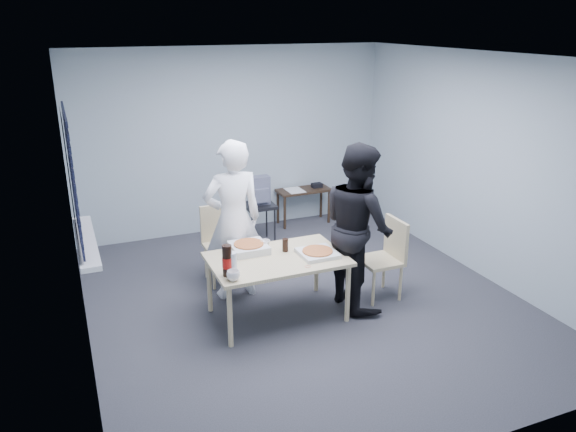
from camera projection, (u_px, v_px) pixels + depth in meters
name	position (u px, v px, depth m)	size (l,w,h in m)	color
room	(75.00, 187.00, 5.26)	(5.00, 5.00, 5.00)	#2C2B30
dining_table	(277.00, 263.00, 5.67)	(1.36, 0.86, 0.66)	beige
chair_far	(221.00, 238.00, 6.56)	(0.42, 0.42, 0.89)	beige
chair_right	(387.00, 253.00, 6.14)	(0.42, 0.42, 0.89)	beige
person_white	(233.00, 220.00, 6.04)	(0.65, 0.42, 1.77)	white
person_black	(358.00, 226.00, 5.87)	(0.86, 0.47, 1.77)	black
side_table	(304.00, 194.00, 8.39)	(0.80, 0.36, 0.53)	#312316
stool	(260.00, 212.00, 7.65)	(0.40, 0.40, 0.56)	black
backpack	(259.00, 191.00, 7.54)	(0.28, 0.20, 0.39)	slate
pizza_box_a	(249.00, 247.00, 5.79)	(0.36, 0.36, 0.09)	silver
pizza_box_b	(317.00, 253.00, 5.71)	(0.37, 0.37, 0.05)	silver
mug_a	(233.00, 276.00, 5.15)	(0.12, 0.12, 0.10)	white
mug_b	(265.00, 244.00, 5.86)	(0.10, 0.10, 0.09)	white
cola_glass	(285.00, 245.00, 5.78)	(0.06, 0.06, 0.14)	black
soda_bottle	(227.00, 261.00, 5.21)	(0.10, 0.10, 0.31)	black
plastic_cups	(232.00, 264.00, 5.24)	(0.09, 0.09, 0.22)	silver
rubber_band	(308.00, 267.00, 5.44)	(0.06, 0.06, 0.00)	red
papers	(295.00, 190.00, 8.29)	(0.24, 0.33, 0.01)	white
black_box	(317.00, 185.00, 8.43)	(0.15, 0.11, 0.07)	black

